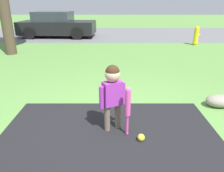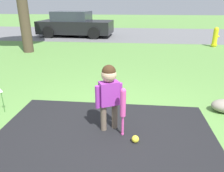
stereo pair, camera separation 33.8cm
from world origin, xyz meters
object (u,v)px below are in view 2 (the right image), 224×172
at_px(child, 109,89).
at_px(fire_hydrant, 215,37).
at_px(parked_car, 75,25).
at_px(baseball_bat, 123,106).
at_px(sports_ball, 135,139).

height_order(child, fire_hydrant, child).
bearing_deg(parked_car, child, -69.37).
bearing_deg(fire_hydrant, baseball_bat, -116.38).
relative_size(child, fire_hydrant, 1.22).
bearing_deg(parked_car, fire_hydrant, -17.15).
height_order(baseball_bat, fire_hydrant, fire_hydrant).
xyz_separation_m(sports_ball, parked_car, (-3.26, 9.27, 0.55)).
bearing_deg(fire_hydrant, sports_ball, -114.67).
bearing_deg(sports_ball, child, 142.31).
bearing_deg(fire_hydrant, child, -118.25).
height_order(baseball_bat, parked_car, parked_car).
relative_size(sports_ball, parked_car, 0.03).
height_order(child, baseball_bat, child).
height_order(baseball_bat, sports_ball, baseball_bat).
bearing_deg(fire_hydrant, parked_car, 160.01).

